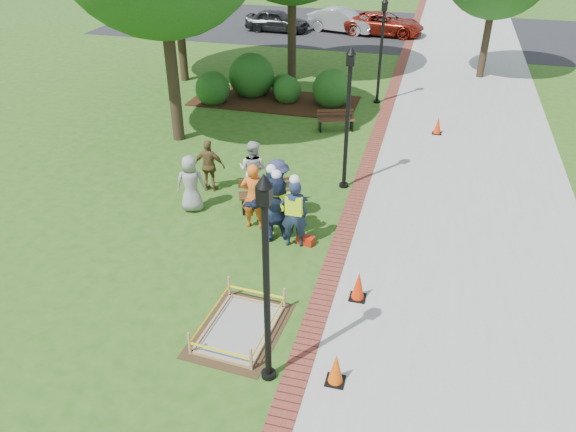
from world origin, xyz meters
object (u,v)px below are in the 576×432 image
(cone_front, at_px, (336,369))
(hivis_worker_a, at_px, (277,206))
(lamp_near, at_px, (266,270))
(hivis_worker_c, at_px, (272,201))
(wet_concrete_pad, at_px, (239,322))
(hivis_worker_b, at_px, (294,211))
(bench_near, at_px, (268,201))

(cone_front, height_order, hivis_worker_a, hivis_worker_a)
(lamp_near, bearing_deg, hivis_worker_c, 105.67)
(hivis_worker_a, bearing_deg, wet_concrete_pad, -86.45)
(cone_front, height_order, hivis_worker_b, hivis_worker_b)
(hivis_worker_b, distance_m, hivis_worker_c, 0.76)
(lamp_near, bearing_deg, hivis_worker_b, 98.41)
(cone_front, xyz_separation_m, hivis_worker_b, (-1.90, 4.30, 0.64))
(bench_near, xyz_separation_m, cone_front, (3.09, -5.88, 0.06))
(bench_near, distance_m, hivis_worker_b, 2.10)
(lamp_near, height_order, hivis_worker_a, lamp_near)
(wet_concrete_pad, distance_m, bench_near, 5.08)
(bench_near, height_order, hivis_worker_c, hivis_worker_c)
(bench_near, bearing_deg, lamp_near, -73.02)
(wet_concrete_pad, xyz_separation_m, hivis_worker_a, (-0.22, 3.61, 0.74))
(hivis_worker_a, distance_m, hivis_worker_b, 0.54)
(bench_near, height_order, lamp_near, lamp_near)
(wet_concrete_pad, bearing_deg, lamp_near, -48.05)
(wet_concrete_pad, bearing_deg, bench_near, 100.23)
(lamp_near, relative_size, hivis_worker_a, 2.15)
(wet_concrete_pad, distance_m, cone_front, 2.36)
(wet_concrete_pad, relative_size, bench_near, 1.43)
(bench_near, height_order, hivis_worker_b, hivis_worker_b)
(wet_concrete_pad, distance_m, hivis_worker_b, 3.52)
(wet_concrete_pad, xyz_separation_m, cone_front, (2.19, -0.88, 0.11))
(cone_front, height_order, lamp_near, lamp_near)
(lamp_near, xyz_separation_m, hivis_worker_b, (-0.66, 4.48, -1.49))
(cone_front, xyz_separation_m, lamp_near, (-1.24, -0.18, 2.14))
(wet_concrete_pad, relative_size, hivis_worker_a, 1.22)
(wet_concrete_pad, height_order, hivis_worker_c, hivis_worker_c)
(cone_front, bearing_deg, lamp_near, -171.96)
(bench_near, relative_size, lamp_near, 0.40)
(bench_near, bearing_deg, hivis_worker_b, -53.05)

